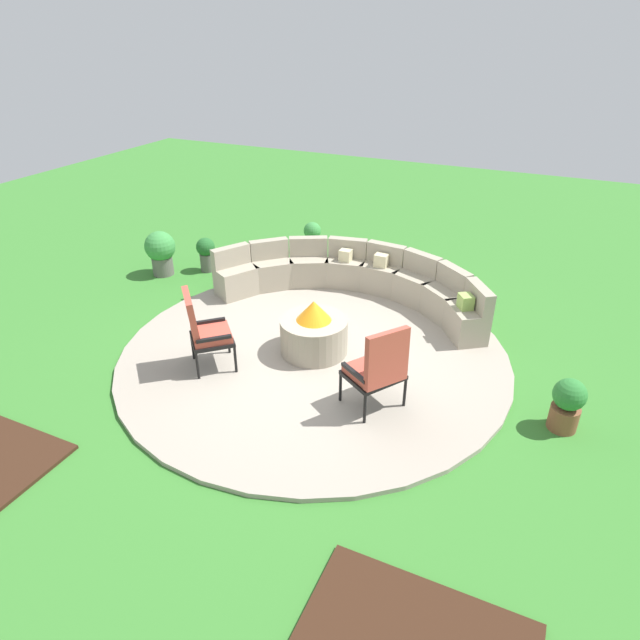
% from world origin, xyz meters
% --- Properties ---
extents(ground_plane, '(24.00, 24.00, 0.00)m').
position_xyz_m(ground_plane, '(0.00, 0.00, 0.00)').
color(ground_plane, '#387A2D').
extents(patio_circle, '(5.34, 5.34, 0.06)m').
position_xyz_m(patio_circle, '(0.00, 0.00, 0.03)').
color(patio_circle, '#9E9384').
rests_on(patio_circle, ground_plane).
extents(fire_pit, '(0.92, 0.92, 0.77)m').
position_xyz_m(fire_pit, '(0.00, 0.00, 0.37)').
color(fire_pit, '#9E937F').
rests_on(fire_pit, patio_circle).
extents(curved_stone_bench, '(4.46, 1.76, 0.80)m').
position_xyz_m(curved_stone_bench, '(-0.07, 1.77, 0.38)').
color(curved_stone_bench, '#9E937F').
rests_on(curved_stone_bench, patio_circle).
extents(lounge_chair_front_left, '(0.74, 0.77, 1.11)m').
position_xyz_m(lounge_chair_front_left, '(-1.12, -0.93, 0.63)').
color(lounge_chair_front_left, black).
rests_on(lounge_chair_front_left, patio_circle).
extents(lounge_chair_front_right, '(0.78, 0.81, 1.09)m').
position_xyz_m(lounge_chair_front_right, '(1.20, -0.82, 0.63)').
color(lounge_chair_front_right, black).
rests_on(lounge_chair_front_right, patio_circle).
extents(potted_plant_0, '(0.54, 0.54, 0.81)m').
position_xyz_m(potted_plant_0, '(-3.67, 1.33, 0.46)').
color(potted_plant_0, '#605B56').
rests_on(potted_plant_0, ground_plane).
extents(potted_plant_1, '(0.36, 0.36, 0.65)m').
position_xyz_m(potted_plant_1, '(3.23, -0.23, 0.34)').
color(potted_plant_1, brown).
rests_on(potted_plant_1, ground_plane).
extents(potted_plant_2, '(0.34, 0.34, 0.64)m').
position_xyz_m(potted_plant_2, '(-3.03, 1.80, 0.37)').
color(potted_plant_2, '#605B56').
rests_on(potted_plant_2, ground_plane).
extents(potted_plant_3, '(0.34, 0.34, 0.61)m').
position_xyz_m(potted_plant_3, '(-1.67, 3.48, 0.33)').
color(potted_plant_3, brown).
rests_on(potted_plant_3, ground_plane).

